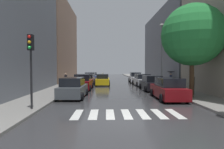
{
  "coord_description": "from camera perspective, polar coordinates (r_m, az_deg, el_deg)",
  "views": [
    {
      "loc": [
        -1.13,
        -8.64,
        2.57
      ],
      "look_at": [
        -0.05,
        23.64,
        1.31
      ],
      "focal_mm": 29.41,
      "sensor_mm": 36.0,
      "label": 1
    }
  ],
  "objects": [
    {
      "name": "ground_plane",
      "position": [
        32.76,
        0.07,
        -2.3
      ],
      "size": [
        28.0,
        72.0,
        0.04
      ],
      "primitive_type": "cube",
      "color": "#343436"
    },
    {
      "name": "sidewalk_left",
      "position": [
        33.17,
        -11.23,
        -2.13
      ],
      "size": [
        3.0,
        72.0,
        0.15
      ],
      "primitive_type": "cube",
      "color": "gray",
      "rests_on": "ground"
    },
    {
      "name": "sidewalk_right",
      "position": [
        33.61,
        11.22,
        -2.07
      ],
      "size": [
        3.0,
        72.0,
        0.15
      ],
      "primitive_type": "cube",
      "color": "gray",
      "rests_on": "ground"
    },
    {
      "name": "crosswalk_stripes",
      "position": [
        10.34,
        4.51,
        -12.13
      ],
      "size": [
        5.85,
        2.2,
        0.01
      ],
      "color": "silver",
      "rests_on": "ground"
    },
    {
      "name": "building_left_mid",
      "position": [
        36.84,
        -17.68,
        9.43
      ],
      "size": [
        6.0,
        17.21,
        14.51
      ],
      "primitive_type": "cube",
      "color": "#8C6B56",
      "rests_on": "ground"
    },
    {
      "name": "building_right_mid",
      "position": [
        35.02,
        18.55,
        8.08
      ],
      "size": [
        6.0,
        20.06,
        12.42
      ],
      "primitive_type": "cube",
      "color": "slate",
      "rests_on": "ground"
    },
    {
      "name": "parked_car_left_nearest",
      "position": [
        15.79,
        -12.02,
        -4.25
      ],
      "size": [
        2.24,
        4.16,
        1.72
      ],
      "rotation": [
        0.0,
        0.0,
        1.54
      ],
      "color": "#474C51",
      "rests_on": "ground"
    },
    {
      "name": "parked_car_left_second",
      "position": [
        21.38,
        -8.94,
        -2.43
      ],
      "size": [
        2.11,
        4.48,
        1.82
      ],
      "rotation": [
        0.0,
        0.0,
        1.55
      ],
      "color": "maroon",
      "rests_on": "ground"
    },
    {
      "name": "parked_car_left_third",
      "position": [
        27.68,
        -7.61,
        -1.55
      ],
      "size": [
        2.18,
        4.33,
        1.61
      ],
      "rotation": [
        0.0,
        0.0,
        1.57
      ],
      "color": "brown",
      "rests_on": "ground"
    },
    {
      "name": "parked_car_left_fourth",
      "position": [
        32.86,
        -6.69,
        -0.9
      ],
      "size": [
        2.15,
        4.35,
        1.68
      ],
      "rotation": [
        0.0,
        0.0,
        1.53
      ],
      "color": "navy",
      "rests_on": "ground"
    },
    {
      "name": "parked_car_left_fifth",
      "position": [
        38.47,
        -6.11,
        -0.51
      ],
      "size": [
        2.31,
        4.21,
        1.57
      ],
      "rotation": [
        0.0,
        0.0,
        1.62
      ],
      "color": "silver",
      "rests_on": "ground"
    },
    {
      "name": "parked_car_right_nearest",
      "position": [
        15.53,
        17.1,
        -4.35
      ],
      "size": [
        2.2,
        4.72,
        1.75
      ],
      "rotation": [
        0.0,
        0.0,
        1.55
      ],
      "color": "maroon",
      "rests_on": "ground"
    },
    {
      "name": "parked_car_right_second",
      "position": [
        20.87,
        12.2,
        -2.74
      ],
      "size": [
        2.18,
        4.33,
        1.66
      ],
      "rotation": [
        0.0,
        0.0,
        1.58
      ],
      "color": "black",
      "rests_on": "ground"
    },
    {
      "name": "parked_car_right_third",
      "position": [
        26.37,
        9.29,
        -1.71
      ],
      "size": [
        2.29,
        4.8,
        1.64
      ],
      "rotation": [
        0.0,
        0.0,
        1.6
      ],
      "color": "silver",
      "rests_on": "ground"
    },
    {
      "name": "parked_car_right_fourth",
      "position": [
        31.54,
        7.23,
        -0.99
      ],
      "size": [
        2.25,
        4.71,
        1.73
      ],
      "rotation": [
        0.0,
        0.0,
        1.52
      ],
      "color": "silver",
      "rests_on": "ground"
    },
    {
      "name": "taxi_midroad",
      "position": [
        26.55,
        -2.92,
        -1.67
      ],
      "size": [
        2.09,
        4.5,
        1.81
      ],
      "rotation": [
        0.0,
        0.0,
        1.57
      ],
      "color": "yellow",
      "rests_on": "ground"
    },
    {
      "name": "pedestrian_foreground",
      "position": [
        17.82,
        23.79,
        -2.6
      ],
      "size": [
        0.36,
        0.36,
        1.85
      ],
      "rotation": [
        0.0,
        0.0,
        2.52
      ],
      "color": "black",
      "rests_on": "sidewalk_right"
    },
    {
      "name": "pedestrian_by_kerb",
      "position": [
        24.34,
        -14.18,
        -1.48
      ],
      "size": [
        0.36,
        0.36,
        1.67
      ],
      "rotation": [
        0.0,
        0.0,
        2.44
      ],
      "color": "gray",
      "rests_on": "sidewalk_left"
    },
    {
      "name": "pedestrian_far_side",
      "position": [
        25.66,
        17.82,
        -0.15
      ],
      "size": [
        1.04,
        1.04,
        1.9
      ],
      "rotation": [
        0.0,
        0.0,
        3.63
      ],
      "color": "navy",
      "rests_on": "sidewalk_right"
    },
    {
      "name": "street_tree_right",
      "position": [
        16.67,
        23.71,
        11.1
      ],
      "size": [
        5.01,
        5.01,
        7.56
      ],
      "color": "#513823",
      "rests_on": "sidewalk_right"
    },
    {
      "name": "traffic_light_left_corner",
      "position": [
        11.57,
        -23.95,
        5.59
      ],
      "size": [
        0.3,
        0.42,
        4.3
      ],
      "color": "black",
      "rests_on": "sidewalk_left"
    },
    {
      "name": "lamp_post_right",
      "position": [
        22.82,
        15.23,
        6.97
      ],
      "size": [
        0.6,
        0.28,
        7.59
      ],
      "color": "#595B60",
      "rests_on": "sidewalk_right"
    }
  ]
}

